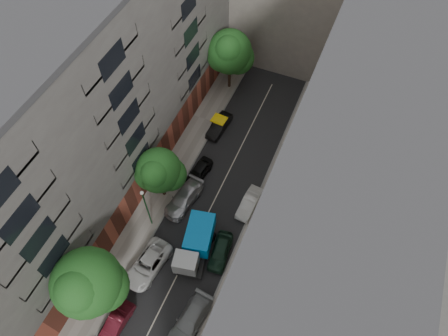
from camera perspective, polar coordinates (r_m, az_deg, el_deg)
The scene contains 20 objects.
ground at distance 41.32m, azimuth -2.06°, elevation -5.99°, with size 120.00×120.00×0.00m, color #4C4C49.
road_surface at distance 41.32m, azimuth -2.06°, elevation -5.99°, with size 8.00×44.00×0.02m, color black.
sidewalk_left at distance 42.79m, azimuth -8.81°, elevation -3.36°, with size 3.00×44.00×0.15m, color gray.
sidewalk_right at distance 40.43m, azimuth 5.16°, elevation -8.59°, with size 3.00×44.00×0.15m, color gray.
building_left at distance 37.38m, azimuth -18.26°, elevation 7.43°, with size 8.00×44.00×20.00m, color #4C4947.
building_right at distance 31.69m, azimuth 15.91°, elevation -4.02°, with size 8.00×44.00×20.00m, color tan.
tarp_truck at distance 38.17m, azimuth -4.03°, elevation -10.64°, with size 3.41×6.21×2.69m.
car_left_1 at distance 37.83m, azimuth -15.14°, elevation -20.53°, with size 1.38×3.97×1.31m, color #4C0F19.
car_left_2 at distance 38.75m, azimuth -10.82°, elevation -13.35°, with size 2.45×5.31×1.48m, color silver.
car_left_3 at distance 41.29m, azimuth -5.76°, elevation -4.37°, with size 2.10×5.18×1.50m, color #B3B2B7.
car_left_4 at distance 42.96m, azimuth -3.65°, elevation -0.58°, with size 1.63×4.06×1.38m, color black.
car_left_5 at distance 46.79m, azimuth -0.69°, elevation 6.07°, with size 1.48×4.25×1.40m, color black.
car_right_1 at distance 36.75m, azimuth -4.84°, elevation -20.88°, with size 2.07×5.09×1.48m, color slate.
car_right_2 at distance 38.59m, azimuth -0.53°, elevation -11.82°, with size 1.69×4.20×1.43m, color black.
car_right_3 at distance 40.98m, azimuth 3.66°, elevation -5.03°, with size 1.44×4.14×1.36m, color silver.
tree_near at distance 33.57m, azimuth -18.86°, elevation -15.51°, with size 5.71×5.49×8.92m.
tree_mid at distance 38.89m, azimuth -9.24°, elevation -0.59°, with size 4.86×4.50×6.65m.
tree_far at distance 48.40m, azimuth 0.87°, elevation 16.03°, with size 5.50×5.26×8.13m.
lamp_post at distance 37.77m, azimuth -11.11°, elevation -5.17°, with size 0.36×0.36×6.14m.
pedestrian at distance 43.01m, azimuth 9.02°, elevation -0.42°, with size 0.68×0.45×1.87m, color black.
Camera 1 is at (8.93, -17.43, 36.39)m, focal length 32.00 mm.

